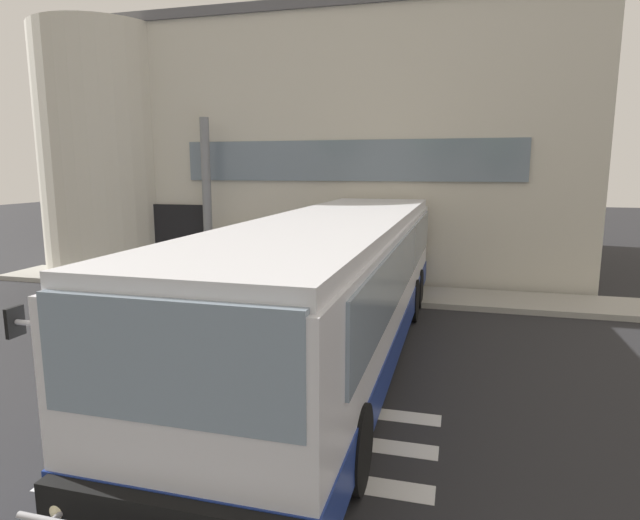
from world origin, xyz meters
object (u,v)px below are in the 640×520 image
bus_main_foreground (336,288)px  passenger_at_curb_edge (287,252)px  entry_support_column (207,199)px  passenger_by_doorway (252,255)px  passenger_near_column (227,251)px  safety_bollard_yellow (336,288)px

bus_main_foreground → passenger_at_curb_edge: size_ratio=7.41×
entry_support_column → bus_main_foreground: 7.90m
passenger_at_curb_edge → bus_main_foreground: bearing=-62.8°
entry_support_column → passenger_by_doorway: entry_support_column is taller
entry_support_column → passenger_near_column: entry_support_column is taller
passenger_by_doorway → passenger_near_column: bearing=154.0°
bus_main_foreground → passenger_near_column: bus_main_foreground is taller
passenger_near_column → safety_bollard_yellow: passenger_near_column is taller
passenger_by_doorway → passenger_at_curb_edge: 1.10m
passenger_at_curb_edge → safety_bollard_yellow: (1.87, -1.56, -0.66)m
entry_support_column → passenger_by_doorway: 2.54m
passenger_at_curb_edge → passenger_by_doorway: bearing=-144.1°
passenger_by_doorway → passenger_at_curb_edge: size_ratio=1.00×
bus_main_foreground → passenger_near_column: (-4.65, 5.19, -0.26)m
entry_support_column → passenger_by_doorway: (1.81, -0.88, -1.55)m
bus_main_foreground → safety_bollard_yellow: size_ratio=13.78×
entry_support_column → bus_main_foreground: (5.45, -5.58, -1.29)m
passenger_by_doorway → entry_support_column: bearing=154.1°
passenger_by_doorway → safety_bollard_yellow: (2.76, -0.92, -0.63)m
passenger_at_curb_edge → safety_bollard_yellow: size_ratio=1.86×
bus_main_foreground → passenger_at_curb_edge: bus_main_foreground is taller
passenger_near_column → passenger_by_doorway: 1.13m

